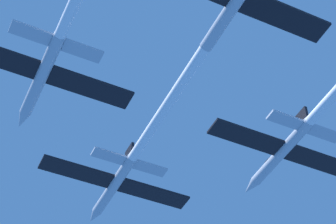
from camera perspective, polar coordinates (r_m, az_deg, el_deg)
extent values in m
cylinder|color=#B2BAC6|center=(76.72, -4.79, -6.50)|extent=(1.23, 11.21, 1.23)
cone|color=#B2BAC6|center=(81.92, -6.60, -9.16)|extent=(1.21, 2.47, 1.21)
ellipsoid|color=black|center=(78.88, -5.44, -7.20)|extent=(0.86, 2.24, 0.62)
cube|color=black|center=(75.18, -8.09, -5.23)|extent=(8.52, 2.47, 0.27)
cube|color=black|center=(77.71, -1.28, -7.24)|extent=(8.52, 2.47, 0.27)
cube|color=black|center=(74.43, -3.44, -3.66)|extent=(0.32, 2.02, 1.79)
cube|color=#B2BAC6|center=(72.64, -5.26, -3.88)|extent=(3.83, 1.48, 0.27)
cube|color=#B2BAC6|center=(74.02, -1.60, -5.00)|extent=(3.83, 1.48, 0.27)
cylinder|color=white|center=(61.92, 2.99, 5.18)|extent=(1.11, 33.61, 1.11)
cylinder|color=#B2BAC6|center=(64.38, -11.11, 3.14)|extent=(1.23, 11.21, 1.23)
cone|color=#B2BAC6|center=(69.18, -12.78, -0.68)|extent=(1.21, 2.47, 1.21)
ellipsoid|color=black|center=(66.45, -11.67, 2.01)|extent=(0.86, 2.24, 0.62)
cube|color=black|center=(64.71, -6.87, 2.14)|extent=(8.52, 2.47, 0.27)
cube|color=black|center=(62.60, -9.69, 6.84)|extent=(0.32, 2.02, 1.79)
cube|color=#B2BAC6|center=(61.07, -12.05, 6.86)|extent=(3.83, 1.48, 0.27)
cube|color=#B2BAC6|center=(61.63, -7.57, 5.37)|extent=(3.83, 1.48, 0.27)
cylinder|color=#B2BAC6|center=(73.77, 9.98, -3.56)|extent=(1.23, 11.21, 1.23)
cone|color=#B2BAC6|center=(78.04, 7.29, -6.58)|extent=(1.21, 2.47, 1.21)
ellipsoid|color=black|center=(75.60, 8.94, -4.39)|extent=(0.86, 2.24, 0.62)
cube|color=black|center=(71.25, 6.94, -2.22)|extent=(8.52, 2.47, 0.27)
cube|color=black|center=(75.88, 13.31, -4.31)|extent=(8.52, 2.47, 0.27)
cube|color=black|center=(72.21, 11.73, -0.52)|extent=(0.32, 2.02, 1.79)
cube|color=#B2BAC6|center=(69.85, 10.30, -0.68)|extent=(3.83, 1.48, 0.27)
cube|color=#B2BAC6|center=(72.34, 13.65, -1.86)|extent=(3.83, 1.48, 0.27)
cylinder|color=#B2BAC6|center=(58.61, 5.94, 9.57)|extent=(1.23, 11.21, 1.23)
cone|color=#B2BAC6|center=(62.18, 2.83, 4.97)|extent=(1.21, 2.47, 1.21)
ellipsoid|color=black|center=(60.24, 4.74, 8.15)|extent=(0.86, 2.24, 0.62)
cube|color=black|center=(60.18, 10.28, 8.24)|extent=(8.52, 2.47, 0.27)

